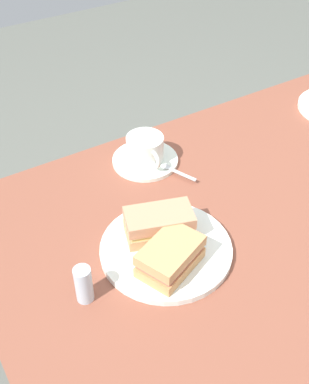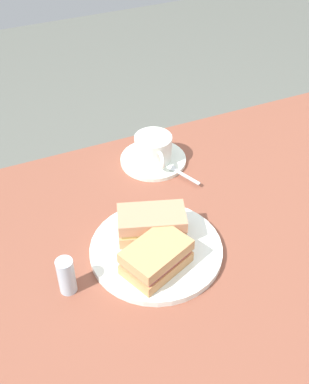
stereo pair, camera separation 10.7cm
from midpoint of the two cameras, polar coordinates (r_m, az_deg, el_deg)
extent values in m
plane|color=#5F625A|center=(1.68, 7.57, -19.18)|extent=(6.00, 6.00, 0.00)
cube|color=brown|center=(1.13, 10.67, -1.22)|extent=(1.30, 0.76, 0.03)
cylinder|color=brown|center=(1.43, -18.84, -12.89)|extent=(0.05, 0.05, 0.69)
cylinder|color=white|center=(0.98, -1.79, -6.84)|extent=(0.26, 0.26, 0.01)
cube|color=tan|center=(0.99, -2.56, -4.58)|extent=(0.15, 0.11, 0.02)
cube|color=#D9C873|center=(0.98, -2.59, -3.88)|extent=(0.14, 0.10, 0.01)
cube|color=tan|center=(0.96, -2.62, -3.16)|extent=(0.15, 0.11, 0.02)
cube|color=tan|center=(0.93, -1.47, -8.36)|extent=(0.14, 0.12, 0.02)
cube|color=#AB5453|center=(0.92, -1.48, -7.69)|extent=(0.13, 0.11, 0.01)
cube|color=tan|center=(0.91, -1.50, -7.00)|extent=(0.14, 0.12, 0.02)
cylinder|color=white|center=(1.20, -3.65, 3.63)|extent=(0.16, 0.16, 0.01)
cylinder|color=white|center=(1.18, -3.72, 5.02)|extent=(0.09, 0.09, 0.06)
cylinder|color=#B0714B|center=(1.16, -3.78, 6.10)|extent=(0.08, 0.08, 0.01)
torus|color=white|center=(1.14, -2.65, 3.67)|extent=(0.01, 0.04, 0.04)
cube|color=silver|center=(1.14, 0.59, 1.97)|extent=(0.04, 0.07, 0.00)
ellipsoid|color=silver|center=(1.16, -1.30, 2.87)|extent=(0.03, 0.03, 0.01)
cylinder|color=silver|center=(0.90, -11.72, -10.69)|extent=(0.03, 0.03, 0.08)
camera|label=1|loc=(0.05, -92.87, -2.51)|focal=45.68mm
camera|label=2|loc=(0.05, 87.13, 2.51)|focal=45.68mm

